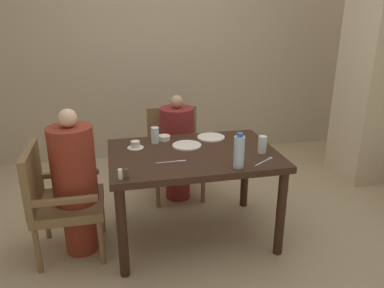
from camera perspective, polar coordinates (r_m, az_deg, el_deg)
The scene contains 19 objects.
ground_plane at distance 3.21m, azimuth 0.18°, elevation -13.63°, with size 16.00×16.00×0.00m, color tan.
wall_back at distance 4.61m, azimuth -5.35°, elevation 15.19°, with size 8.00×0.06×2.80m.
pillar_stone at distance 4.37m, azimuth 26.82°, elevation 12.30°, with size 0.59×0.59×2.70m.
dining_table at distance 2.90m, azimuth 0.19°, elevation -3.00°, with size 1.28×0.88×0.74m.
chair_left_side at distance 2.95m, azimuth -19.82°, elevation -7.64°, with size 0.50×0.50×0.86m.
diner_in_left_chair at distance 2.88m, azimuth -17.38°, elevation -5.53°, with size 0.32×0.32×1.13m.
chair_far_side at distance 3.72m, azimuth -2.63°, elevation -0.63°, with size 0.50×0.50×0.86m.
diner_in_far_chair at distance 3.57m, azimuth -2.26°, elevation -0.46°, with size 0.32×0.32×1.03m.
plate_main_left at distance 2.99m, azimuth -0.79°, elevation -0.21°, with size 0.23×0.23×0.01m.
plate_main_right at distance 3.18m, azimuth 2.91°, elevation 1.03°, with size 0.23×0.23×0.01m.
teacup_with_saucer at distance 2.97m, azimuth -8.62°, elevation -0.22°, with size 0.13×0.13×0.06m.
bowl_small at distance 3.13m, azimuth -4.27°, elevation 0.94°, with size 0.10×0.10×0.04m.
water_bottle at distance 2.57m, azimuth 7.19°, elevation -1.16°, with size 0.07×0.07×0.25m.
glass_tall_near at distance 3.06m, azimuth -5.67°, elevation 1.34°, with size 0.06×0.06×0.13m.
glass_tall_mid at distance 2.88m, azimuth 10.68°, elevation -0.08°, with size 0.06×0.06×0.13m.
salt_shaker at distance 2.45m, azimuth -10.87°, elevation -4.54°, with size 0.03×0.03×0.07m.
pepper_shaker at distance 2.45m, azimuth -9.95°, elevation -4.51°, with size 0.03×0.03×0.07m.
fork_beside_plate at distance 2.75m, azimuth 11.12°, elevation -2.52°, with size 0.18×0.13×0.00m.
knife_beside_plate at distance 2.69m, azimuth -2.99°, elevation -2.70°, with size 0.22×0.02×0.00m.
Camera 1 is at (-0.59, -2.61, 1.77)m, focal length 35.00 mm.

